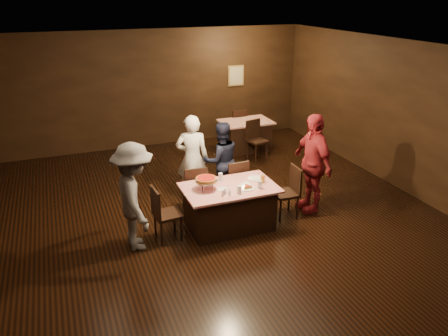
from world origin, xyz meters
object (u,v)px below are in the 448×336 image
(glass_front_right, at_px, (260,185))
(chair_end_right, at_px, (286,192))
(diner_navy_hoodie, at_px, (221,161))
(diner_grey_knit, at_px, (134,197))
(chair_end_left, at_px, (167,213))
(glass_front_left, at_px, (239,190))
(chair_back_far, at_px, (237,126))
(glass_amber, at_px, (263,179))
(diner_white_jacket, at_px, (192,158))
(chair_far_right, at_px, (234,182))
(pizza_stand, at_px, (206,179))
(chair_far_left, at_px, (194,189))
(diner_red_shirt, at_px, (312,163))
(main_table, at_px, (229,207))
(chair_back_near, at_px, (257,140))
(glass_back, at_px, (220,177))
(back_table, at_px, (246,135))
(plate_empty, at_px, (255,178))

(glass_front_right, bearing_deg, chair_end_right, 21.04)
(diner_navy_hoodie, xyz_separation_m, diner_grey_knit, (-1.92, -1.23, 0.10))
(chair_end_left, bearing_deg, glass_front_left, -109.42)
(diner_navy_hoodie, relative_size, diner_grey_knit, 0.88)
(chair_back_far, xyz_separation_m, glass_front_left, (-1.85, -4.48, 0.37))
(glass_amber, bearing_deg, diner_white_jacket, 122.21)
(diner_grey_knit, distance_m, glass_amber, 2.22)
(chair_end_left, height_order, diner_navy_hoodie, diner_navy_hoodie)
(chair_far_right, xyz_separation_m, pizza_stand, (-0.80, -0.70, 0.48))
(chair_far_left, distance_m, chair_end_left, 1.03)
(diner_red_shirt, bearing_deg, diner_navy_hoodie, -129.07)
(glass_front_left, bearing_deg, chair_far_right, 71.57)
(chair_far_left, bearing_deg, chair_end_left, 50.09)
(main_table, xyz_separation_m, diner_grey_knit, (-1.62, -0.05, 0.50))
(chair_far_left, xyz_separation_m, chair_back_near, (2.30, 2.13, 0.00))
(chair_far_left, height_order, glass_amber, chair_far_left)
(chair_end_right, bearing_deg, glass_back, -101.88)
(chair_back_near, distance_m, diner_navy_hoodie, 2.35)
(main_table, relative_size, chair_end_left, 1.68)
(glass_back, bearing_deg, glass_front_left, -80.54)
(chair_end_left, height_order, diner_red_shirt, diner_red_shirt)
(chair_end_left, xyz_separation_m, chair_end_right, (2.20, 0.00, 0.00))
(back_table, relative_size, chair_back_near, 1.37)
(pizza_stand, bearing_deg, chair_far_right, 41.19)
(main_table, xyz_separation_m, chair_far_left, (-0.40, 0.75, 0.09))
(glass_front_right, distance_m, glass_amber, 0.25)
(chair_back_near, bearing_deg, glass_back, -139.44)
(chair_end_right, height_order, diner_white_jacket, diner_white_jacket)
(main_table, xyz_separation_m, chair_back_far, (1.90, 4.18, 0.09))
(diner_navy_hoodie, height_order, diner_grey_knit, diner_grey_knit)
(chair_far_left, height_order, glass_front_right, chair_far_left)
(glass_front_left, xyz_separation_m, glass_back, (-0.10, 0.60, 0.00))
(chair_back_near, bearing_deg, glass_front_left, -132.54)
(chair_far_right, distance_m, glass_front_right, 1.07)
(diner_grey_knit, relative_size, glass_back, 12.63)
(glass_back, bearing_deg, glass_front_right, -47.73)
(diner_grey_knit, bearing_deg, plate_empty, -85.79)
(glass_front_right, bearing_deg, chair_far_right, 92.86)
(chair_back_far, height_order, glass_back, chair_back_far)
(main_table, relative_size, glass_amber, 11.43)
(chair_far_right, bearing_deg, pizza_stand, 37.58)
(back_table, distance_m, chair_back_far, 0.61)
(glass_back, bearing_deg, glass_amber, -28.30)
(chair_far_left, xyz_separation_m, diner_red_shirt, (2.07, -0.67, 0.46))
(chair_far_right, distance_m, chair_back_near, 2.60)
(pizza_stand, bearing_deg, chair_far_left, 90.00)
(main_table, distance_m, diner_navy_hoodie, 1.28)
(chair_back_far, distance_m, diner_navy_hoodie, 3.41)
(chair_end_left, bearing_deg, pizza_stand, -90.71)
(chair_far_right, xyz_separation_m, glass_front_right, (0.05, -1.00, 0.37))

